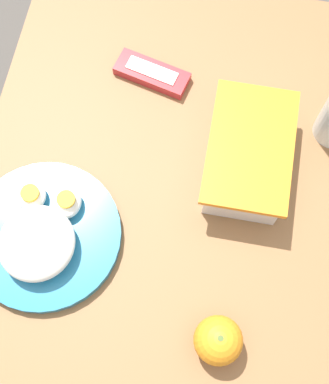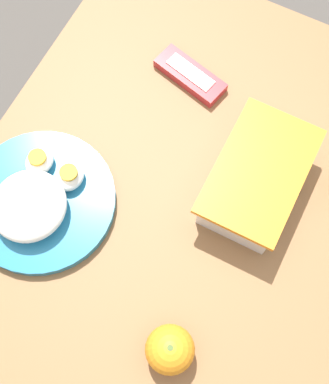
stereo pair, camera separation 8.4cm
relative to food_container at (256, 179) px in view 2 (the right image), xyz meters
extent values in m
plane|color=#4C4742|center=(0.12, -0.08, -0.79)|extent=(10.00, 10.00, 0.00)
cube|color=brown|center=(0.12, -0.08, -0.05)|extent=(0.96, 0.71, 0.03)
cylinder|color=brown|center=(-0.29, -0.38, -0.43)|extent=(0.06, 0.06, 0.73)
cube|color=white|center=(0.00, 0.00, 0.00)|extent=(0.20, 0.12, 0.06)
cube|color=#CCBC84|center=(0.00, 0.00, -0.01)|extent=(0.18, 0.11, 0.04)
cube|color=orange|center=(0.00, 0.00, 0.04)|extent=(0.21, 0.13, 0.01)
ellipsoid|color=tan|center=(-0.05, 0.00, 0.00)|extent=(0.06, 0.05, 0.03)
ellipsoid|color=tan|center=(0.00, -0.01, 0.01)|extent=(0.06, 0.06, 0.02)
ellipsoid|color=tan|center=(0.05, 0.01, 0.00)|extent=(0.06, 0.05, 0.03)
sphere|color=orange|center=(0.29, -0.01, 0.00)|extent=(0.07, 0.07, 0.07)
cylinder|color=#4C662D|center=(0.29, -0.01, 0.04)|extent=(0.01, 0.01, 0.00)
cylinder|color=teal|center=(0.18, -0.29, -0.02)|extent=(0.24, 0.24, 0.02)
ellipsoid|color=white|center=(0.20, -0.29, 0.01)|extent=(0.12, 0.12, 0.05)
ellipsoid|color=white|center=(0.13, -0.32, 0.00)|extent=(0.05, 0.04, 0.03)
cylinder|color=#F4A823|center=(0.13, -0.32, 0.02)|extent=(0.03, 0.03, 0.01)
ellipsoid|color=white|center=(0.13, -0.27, 0.00)|extent=(0.05, 0.04, 0.03)
cylinder|color=#F4A823|center=(0.13, -0.27, 0.02)|extent=(0.03, 0.03, 0.01)
cube|color=#B7282D|center=(-0.14, -0.18, -0.02)|extent=(0.08, 0.14, 0.02)
cube|color=white|center=(-0.14, -0.18, -0.01)|extent=(0.05, 0.09, 0.00)
camera|label=1|loc=(0.37, -0.07, 0.79)|focal=50.00mm
camera|label=2|loc=(0.34, 0.01, 0.79)|focal=50.00mm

